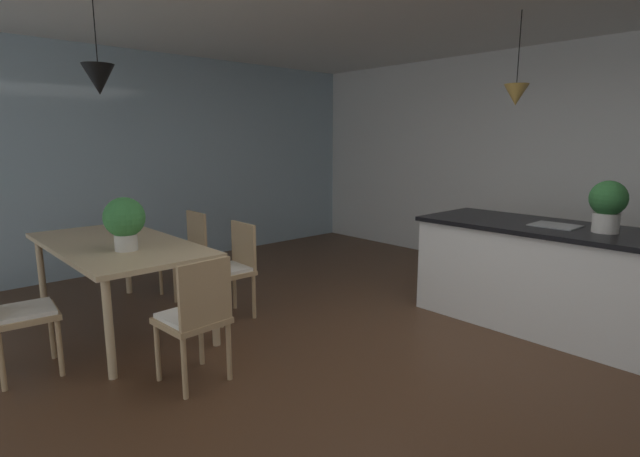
% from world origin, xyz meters
% --- Properties ---
extents(ground_plane, '(10.00, 8.40, 0.04)m').
position_xyz_m(ground_plane, '(0.00, 0.00, -0.02)').
color(ground_plane, '#4C301E').
extents(wall_back_kitchen, '(10.00, 0.12, 2.70)m').
position_xyz_m(wall_back_kitchen, '(0.00, 3.26, 1.35)').
color(wall_back_kitchen, white).
rests_on(wall_back_kitchen, ground_plane).
extents(window_wall_left_glazing, '(0.06, 8.40, 2.70)m').
position_xyz_m(window_wall_left_glazing, '(-4.06, 0.00, 1.35)').
color(window_wall_left_glazing, '#9EB7C6').
rests_on(window_wall_left_glazing, ground_plane).
extents(dining_table, '(1.97, 0.97, 0.76)m').
position_xyz_m(dining_table, '(-2.14, -1.18, 0.69)').
color(dining_table, '#D1B284').
rests_on(dining_table, ground_plane).
extents(chair_far_left, '(0.40, 0.40, 0.87)m').
position_xyz_m(chair_far_left, '(-2.58, -0.32, 0.47)').
color(chair_far_left, tan).
rests_on(chair_far_left, ground_plane).
extents(chair_near_right, '(0.43, 0.43, 0.87)m').
position_xyz_m(chair_near_right, '(-1.70, -2.03, 0.47)').
color(chair_near_right, tan).
rests_on(chair_near_right, ground_plane).
extents(chair_far_right, '(0.41, 0.41, 0.87)m').
position_xyz_m(chair_far_right, '(-1.69, -0.32, 0.47)').
color(chair_far_right, tan).
rests_on(chair_far_right, ground_plane).
extents(chair_kitchen_end, '(0.43, 0.43, 0.87)m').
position_xyz_m(chair_kitchen_end, '(-0.78, -1.17, 0.47)').
color(chair_kitchen_end, tan).
rests_on(chair_kitchen_end, ground_plane).
extents(kitchen_island, '(2.25, 0.90, 0.91)m').
position_xyz_m(kitchen_island, '(0.40, 1.57, 0.46)').
color(kitchen_island, white).
rests_on(kitchen_island, ground_plane).
extents(pendant_over_table, '(0.24, 0.24, 0.74)m').
position_xyz_m(pendant_over_table, '(-1.96, -1.27, 2.07)').
color(pendant_over_table, black).
extents(pendant_over_island_main, '(0.21, 0.21, 0.78)m').
position_xyz_m(pendant_over_island_main, '(-0.04, 1.57, 2.01)').
color(pendant_over_island_main, black).
extents(potted_plant_on_island, '(0.28, 0.28, 0.41)m').
position_xyz_m(potted_plant_on_island, '(0.77, 1.57, 1.13)').
color(potted_plant_on_island, beige).
rests_on(potted_plant_on_island, kitchen_island).
extents(potted_plant_on_table, '(0.32, 0.32, 0.42)m').
position_xyz_m(potted_plant_on_table, '(-1.78, -1.23, 1.00)').
color(potted_plant_on_table, beige).
rests_on(potted_plant_on_table, dining_table).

